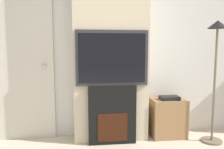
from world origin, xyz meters
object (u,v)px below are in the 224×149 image
at_px(fireplace, 112,115).
at_px(television, 112,58).
at_px(media_stand, 168,117).
at_px(floor_lamp, 216,57).

bearing_deg(fireplace, television, -90.00).
bearing_deg(media_stand, floor_lamp, -24.54).
distance_m(fireplace, floor_lamp, 1.53).
xyz_separation_m(floor_lamp, media_stand, (-0.52, 0.24, -0.85)).
bearing_deg(television, media_stand, 8.37).
bearing_deg(fireplace, media_stand, 8.23).
height_order(fireplace, media_stand, fireplace).
xyz_separation_m(fireplace, floor_lamp, (1.33, -0.12, 0.75)).
xyz_separation_m(television, floor_lamp, (1.33, -0.12, 0.01)).
bearing_deg(floor_lamp, media_stand, 155.46).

